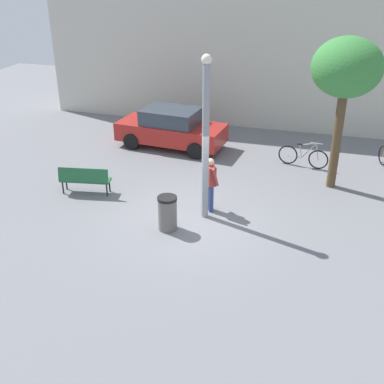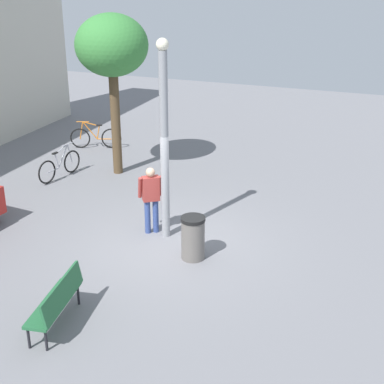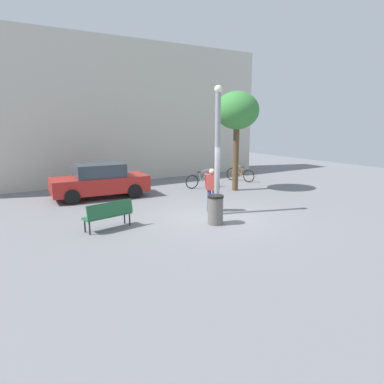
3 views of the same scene
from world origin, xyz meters
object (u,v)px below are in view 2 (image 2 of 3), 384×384
Objects in this scene: trash_bin at (193,238)px; bicycle_silver at (60,166)px; park_bench at (57,300)px; plaza_tree at (112,48)px; lamppost at (164,138)px; bicycle_orange at (95,137)px; person_by_lamppost at (151,196)px.

bicycle_silver is at bearing 59.78° from trash_bin.
plaza_tree reaches higher than park_bench.
bicycle_orange is (5.41, 5.04, -2.08)m from lamppost.
person_by_lamppost is at bearing 58.70° from trash_bin.
park_bench is 10.54m from bicycle_orange.
bicycle_orange is (9.44, 4.68, -0.16)m from park_bench.
plaza_tree is 4.81× the size of trash_bin.
plaza_tree is 2.79× the size of bicycle_orange.
trash_bin is (-6.20, -6.05, 0.12)m from bicycle_orange.
person_by_lamppost reaches higher than trash_bin.
person_by_lamppost is (0.06, 0.40, -1.50)m from lamppost.
bicycle_orange is at bearing 43.02° from lamppost.
bicycle_silver is at bearing 60.15° from person_by_lamppost.
lamppost is 2.82× the size of park_bench.
plaza_tree is at bearing -135.37° from bicycle_orange.
bicycle_silver is (2.45, 4.57, -2.08)m from lamppost.
trash_bin reaches higher than park_bench.
person_by_lamppost is 0.97× the size of bicycle_orange.
park_bench is at bearing -179.45° from person_by_lamppost.
trash_bin is (-3.25, -5.57, 0.12)m from bicycle_silver.
trash_bin is at bearing -120.22° from bicycle_silver.
lamppost is 5.59m from bicycle_silver.
bicycle_silver is at bearing -170.89° from bicycle_orange.
plaza_tree is at bearing 42.09° from lamppost.
bicycle_orange is at bearing 40.97° from person_by_lamppost.
trash_bin reaches higher than bicycle_silver.
bicycle_orange and bicycle_silver have the same top height.
trash_bin is at bearing -22.83° from park_bench.
lamppost is at bearing -136.98° from bicycle_orange.
person_by_lamppost is at bearing 0.55° from park_bench.
person_by_lamppost is at bearing -139.03° from bicycle_orange.
plaza_tree reaches higher than trash_bin.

